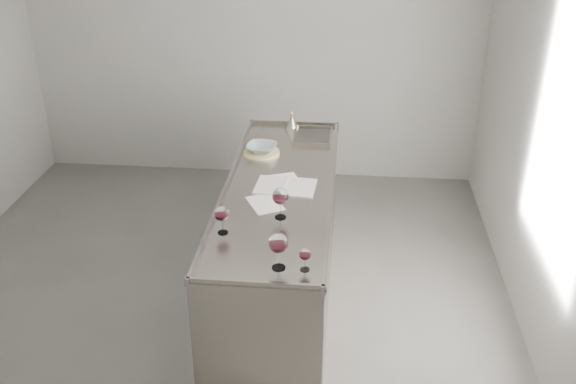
# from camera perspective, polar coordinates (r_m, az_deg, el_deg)

# --- Properties ---
(room_shell) EXTENTS (4.54, 5.04, 2.84)m
(room_shell) POSITION_cam_1_polar(r_m,az_deg,el_deg) (4.11, -8.27, 4.65)
(room_shell) COLOR #504E4B
(room_shell) RESTS_ON ground
(counter) EXTENTS (0.77, 2.42, 0.97)m
(counter) POSITION_cam_1_polar(r_m,az_deg,el_deg) (4.72, -0.76, -4.59)
(counter) COLOR gray
(counter) RESTS_ON ground
(wine_glass_left) EXTENTS (0.09, 0.09, 0.18)m
(wine_glass_left) POSITION_cam_1_polar(r_m,az_deg,el_deg) (3.89, -5.90, -1.98)
(wine_glass_left) COLOR white
(wine_glass_left) RESTS_ON counter
(wine_glass_middle) EXTENTS (0.11, 0.11, 0.21)m
(wine_glass_middle) POSITION_cam_1_polar(r_m,az_deg,el_deg) (4.03, -0.68, -0.45)
(wine_glass_middle) COLOR white
(wine_glass_middle) RESTS_ON counter
(wine_glass_right) EXTENTS (0.11, 0.11, 0.22)m
(wine_glass_right) POSITION_cam_1_polar(r_m,az_deg,el_deg) (3.53, -0.86, -4.65)
(wine_glass_right) COLOR white
(wine_glass_right) RESTS_ON counter
(wine_glass_small) EXTENTS (0.07, 0.07, 0.14)m
(wine_glass_small) POSITION_cam_1_polar(r_m,az_deg,el_deg) (3.54, 1.53, -5.61)
(wine_glass_small) COLOR white
(wine_glass_small) RESTS_ON counter
(notebook) EXTENTS (0.43, 0.32, 0.02)m
(notebook) POSITION_cam_1_polar(r_m,az_deg,el_deg) (4.47, -0.23, 0.50)
(notebook) COLOR white
(notebook) RESTS_ON counter
(loose_paper_top) EXTENTS (0.30, 0.33, 0.00)m
(loose_paper_top) POSITION_cam_1_polar(r_m,az_deg,el_deg) (4.26, -2.04, -1.02)
(loose_paper_top) COLOR white
(loose_paper_top) RESTS_ON counter
(loose_paper_under) EXTENTS (0.32, 0.38, 0.00)m
(loose_paper_under) POSITION_cam_1_polar(r_m,az_deg,el_deg) (4.52, -0.26, 0.79)
(loose_paper_under) COLOR white
(loose_paper_under) RESTS_ON counter
(trivet) EXTENTS (0.32, 0.32, 0.02)m
(trivet) POSITION_cam_1_polar(r_m,az_deg,el_deg) (5.00, -2.34, 3.54)
(trivet) COLOR beige
(trivet) RESTS_ON counter
(ceramic_bowl) EXTENTS (0.26, 0.26, 0.06)m
(ceramic_bowl) POSITION_cam_1_polar(r_m,az_deg,el_deg) (4.99, -2.35, 3.94)
(ceramic_bowl) COLOR #90A1A7
(ceramic_bowl) RESTS_ON trivet
(wine_funnel) EXTENTS (0.12, 0.12, 0.18)m
(wine_funnel) POSITION_cam_1_polar(r_m,az_deg,el_deg) (5.45, 0.34, 6.11)
(wine_funnel) COLOR #B3AB9F
(wine_funnel) RESTS_ON counter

